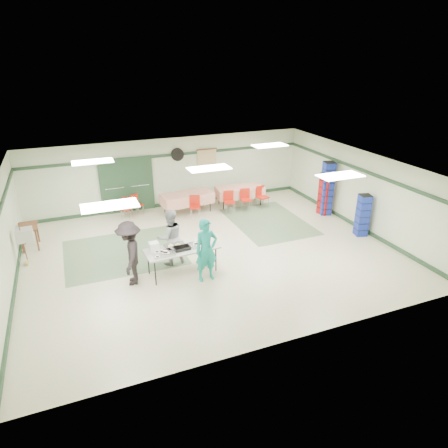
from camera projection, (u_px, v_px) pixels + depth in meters
name	position (u px, v px, depth m)	size (l,w,h in m)	color
floor	(210.00, 252.00, 12.38)	(11.00, 11.00, 0.00)	beige
ceiling	(209.00, 168.00, 11.30)	(11.00, 11.00, 0.00)	white
wall_back	(171.00, 172.00, 15.67)	(11.00, 11.00, 0.00)	beige
wall_front	(286.00, 289.00, 8.01)	(11.00, 11.00, 0.00)	beige
wall_left	(3.00, 242.00, 9.96)	(9.00, 9.00, 0.00)	beige
wall_right	(360.00, 190.00, 13.72)	(9.00, 9.00, 0.00)	beige
trim_back	(170.00, 155.00, 15.36)	(11.00, 0.06, 0.10)	#213D27
baseboard_back	(172.00, 203.00, 16.16)	(11.00, 0.06, 0.12)	#213D27
baseboard_left	(15.00, 286.00, 10.48)	(9.00, 0.06, 0.12)	#213D27
trim_right	(362.00, 170.00, 13.43)	(9.00, 0.06, 0.10)	#213D27
baseboard_right	(354.00, 224.00, 14.23)	(9.00, 0.06, 0.12)	#213D27
green_patch_a	(124.00, 252.00, 12.37)	(3.50, 3.00, 0.01)	#607A59
green_patch_b	(268.00, 221.00, 14.61)	(2.50, 3.50, 0.01)	#607A59
double_door_left	(114.00, 187.00, 14.98)	(0.90, 0.06, 2.10)	#959895
double_door_right	(140.00, 184.00, 15.31)	(0.90, 0.06, 2.10)	#959895
door_frame	(127.00, 185.00, 15.13)	(2.00, 0.03, 2.15)	#213D27
wall_fan	(177.00, 155.00, 15.44)	(0.50, 0.50, 0.10)	black
scroll_banner	(207.00, 157.00, 15.93)	(0.80, 0.02, 0.60)	tan
serving_table	(182.00, 249.00, 10.97)	(2.08, 0.96, 0.76)	#B4B4AF
sheet_tray_right	(200.00, 244.00, 11.14)	(0.53, 0.41, 0.02)	silver
sheet_tray_mid	(176.00, 246.00, 11.03)	(0.59, 0.45, 0.02)	silver
sheet_tray_left	(163.00, 254.00, 10.63)	(0.58, 0.44, 0.02)	silver
baking_pan	(182.00, 248.00, 10.87)	(0.45, 0.28, 0.08)	black
foam_box_stack	(154.00, 247.00, 10.70)	(0.25, 0.23, 0.28)	white
volunteer_teal	(206.00, 250.00, 10.59)	(0.64, 0.42, 1.75)	#148D85
volunteer_grey	(170.00, 237.00, 11.42)	(0.81, 0.63, 1.67)	gray
volunteer_dark	(130.00, 253.00, 10.42)	(1.14, 0.65, 1.76)	black
dining_table_a	(240.00, 191.00, 15.98)	(1.94, 0.98, 0.77)	red
dining_table_b	(187.00, 198.00, 15.23)	(2.02, 1.05, 0.77)	red
chair_a	(245.00, 197.00, 15.51)	(0.44, 0.44, 0.84)	#B8260E
chair_b	(229.00, 199.00, 15.27)	(0.44, 0.44, 0.84)	#B8260E
chair_c	(261.00, 195.00, 15.75)	(0.48, 0.48, 0.86)	#B8260E
chair_d	(195.00, 204.00, 14.80)	(0.48, 0.48, 0.84)	#B8260E
chair_loose_a	(136.00, 203.00, 15.01)	(0.51, 0.51, 0.80)	#B8260E
chair_loose_b	(127.00, 206.00, 14.72)	(0.50, 0.50, 0.79)	#B8260E
crate_stack_blue_a	(327.00, 189.00, 14.88)	(0.39, 0.39, 2.04)	#1B2EA4
crate_stack_red	(326.00, 194.00, 15.00)	(0.41, 0.41, 1.61)	#A11013
crate_stack_blue_b	(363.00, 215.00, 13.26)	(0.37, 0.37, 1.43)	#1B2EA4
printer_table	(28.00, 229.00, 12.44)	(0.53, 0.83, 0.74)	brown
office_printer	(25.00, 235.00, 11.36)	(0.45, 0.39, 0.35)	#ABABA7
broom	(23.00, 243.00, 11.43)	(0.03, 0.03, 1.32)	brown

